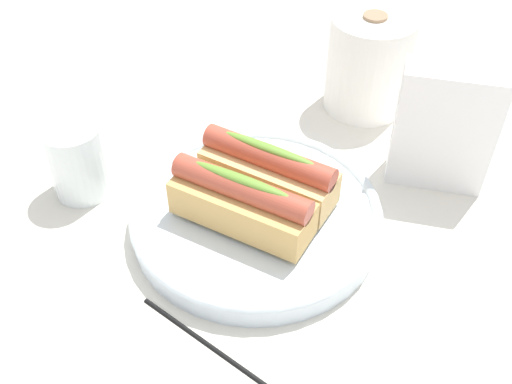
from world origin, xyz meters
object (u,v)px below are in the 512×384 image
hotdog_front (243,203)px  serving_bowl (256,215)px  paper_towel_roll (369,63)px  napkin_box (444,128)px  hotdog_back (268,171)px  water_glass (79,163)px  chopstick_near (231,360)px

hotdog_front → serving_bowl: bearing=75.4°
paper_towel_roll → napkin_box: bearing=-53.7°
serving_bowl → hotdog_back: size_ratio=1.73×
hotdog_back → paper_towel_roll: (0.08, 0.23, 0.01)m
serving_bowl → hotdog_front: size_ratio=1.74×
hotdog_front → water_glass: hotdog_front is taller
serving_bowl → hotdog_front: 0.05m
napkin_box → serving_bowl: bearing=-146.4°
hotdog_back → napkin_box: size_ratio=1.05×
hotdog_back → paper_towel_roll: size_ratio=1.18×
serving_bowl → paper_towel_roll: size_ratio=2.04×
hotdog_front → hotdog_back: size_ratio=1.00×
paper_towel_roll → serving_bowl: bearing=-108.5°
water_glass → paper_towel_roll: 0.39m
hotdog_front → chopstick_near: 0.16m
hotdog_back → water_glass: 0.22m
hotdog_front → napkin_box: size_ratio=1.05×
water_glass → paper_towel_roll: paper_towel_roll is taller
serving_bowl → hotdog_back: 0.05m
hotdog_front → paper_towel_roll: paper_towel_roll is taller
hotdog_back → napkin_box: 0.21m
serving_bowl → hotdog_back: bearing=75.4°
napkin_box → water_glass: bearing=-164.1°
water_glass → napkin_box: bearing=16.7°
hotdog_back → chopstick_near: 0.21m
hotdog_back → water_glass: (-0.22, -0.02, -0.02)m
hotdog_back → chopstick_near: size_ratio=0.72×
chopstick_near → water_glass: bearing=165.9°
serving_bowl → water_glass: 0.21m
hotdog_back → water_glass: bearing=-175.2°
serving_bowl → chopstick_near: size_ratio=1.25×
hotdog_front → napkin_box: 0.25m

